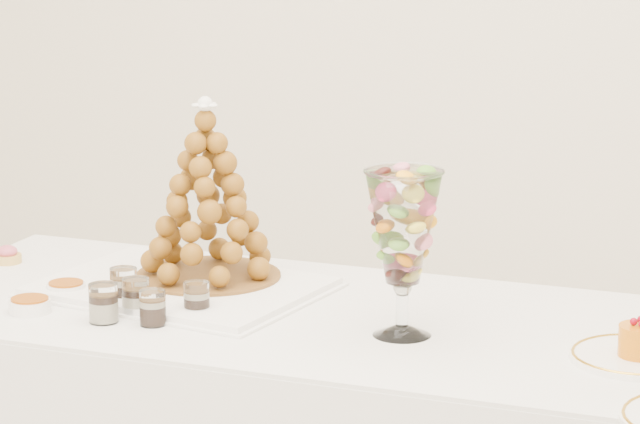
% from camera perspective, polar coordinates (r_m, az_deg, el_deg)
% --- Properties ---
extents(lace_tray, '(0.58, 0.46, 0.02)m').
position_cam_1_polar(lace_tray, '(3.17, -5.26, -2.83)').
color(lace_tray, white).
rests_on(lace_tray, buffet_table).
extents(macaron_vase, '(0.15, 0.15, 0.32)m').
position_cam_1_polar(macaron_vase, '(2.83, 3.15, -0.66)').
color(macaron_vase, white).
rests_on(macaron_vase, buffet_table).
extents(cake_plate, '(0.24, 0.24, 0.01)m').
position_cam_1_polar(cake_plate, '(2.80, 11.84, -5.37)').
color(cake_plate, white).
rests_on(cake_plate, buffet_table).
extents(pink_tart, '(0.06, 0.06, 0.04)m').
position_cam_1_polar(pink_tart, '(3.45, -11.69, -1.61)').
color(pink_tart, tan).
rests_on(pink_tart, buffet_table).
extents(verrine_a, '(0.07, 0.07, 0.07)m').
position_cam_1_polar(verrine_a, '(3.09, -7.40, -2.78)').
color(verrine_a, white).
rests_on(verrine_a, buffet_table).
extents(verrine_b, '(0.06, 0.06, 0.07)m').
position_cam_1_polar(verrine_b, '(3.02, -6.95, -3.18)').
color(verrine_b, white).
rests_on(verrine_b, buffet_table).
extents(verrine_c, '(0.05, 0.05, 0.07)m').
position_cam_1_polar(verrine_c, '(3.00, -4.67, -3.29)').
color(verrine_c, white).
rests_on(verrine_c, buffet_table).
extents(verrine_d, '(0.07, 0.07, 0.08)m').
position_cam_1_polar(verrine_d, '(2.97, -8.15, -3.42)').
color(verrine_d, white).
rests_on(verrine_d, buffet_table).
extents(verrine_e, '(0.05, 0.05, 0.07)m').
position_cam_1_polar(verrine_e, '(2.95, -6.32, -3.60)').
color(verrine_e, white).
rests_on(verrine_e, buffet_table).
extents(ramekin_back, '(0.08, 0.08, 0.03)m').
position_cam_1_polar(ramekin_back, '(3.17, -9.53, -2.90)').
color(ramekin_back, white).
rests_on(ramekin_back, buffet_table).
extents(ramekin_front, '(0.08, 0.08, 0.03)m').
position_cam_1_polar(ramekin_front, '(3.07, -10.87, -3.49)').
color(ramekin_front, white).
rests_on(ramekin_front, buffet_table).
extents(croquembouche, '(0.33, 0.33, 0.38)m').
position_cam_1_polar(croquembouche, '(3.17, -4.29, 0.81)').
color(croquembouche, brown).
rests_on(croquembouche, lace_tray).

